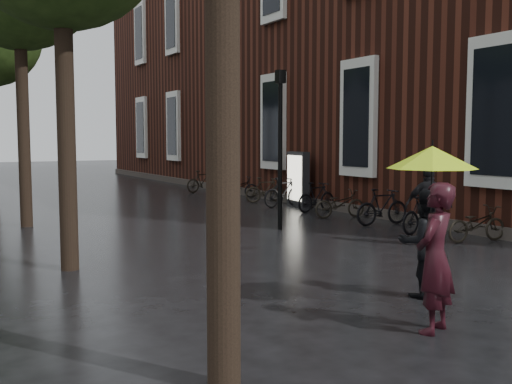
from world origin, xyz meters
TOP-DOWN VIEW (x-y plane):
  - brick_building at (10.47, 19.46)m, footprint 10.20×33.20m
  - street_trees at (-3.99, 15.91)m, footprint 4.33×34.03m
  - person_burgundy at (-1.02, 1.20)m, footprint 0.80×0.68m
  - person_black at (0.09, 2.45)m, footprint 0.99×0.91m
  - lime_umbrella at (-0.48, 1.80)m, footprint 1.20×1.20m
  - pedestrian_walking at (3.34, 5.52)m, footprint 1.12×0.90m
  - parked_bicycles at (4.62, 12.71)m, footprint 1.95×15.29m
  - ad_lightbox at (5.08, 13.31)m, footprint 0.29×1.27m
  - lamp_post at (1.77, 9.20)m, footprint 0.21×0.21m
  - cycle_sign at (-3.15, 18.13)m, footprint 0.16×0.54m

SIDE VIEW (x-z plane):
  - parked_bicycles at x=4.62m, z-range -0.05..0.98m
  - person_black at x=0.09m, z-range 0.00..1.63m
  - pedestrian_walking at x=3.34m, z-range 0.00..1.78m
  - person_burgundy at x=-1.02m, z-range 0.00..1.85m
  - ad_lightbox at x=5.08m, z-range 0.00..1.91m
  - cycle_sign at x=-3.15m, z-range 0.48..3.47m
  - lime_umbrella at x=-0.48m, z-range 1.24..3.00m
  - lamp_post at x=1.77m, z-range 0.44..4.55m
  - brick_building at x=10.47m, z-range -0.01..11.99m
  - street_trees at x=-3.99m, z-range 1.88..10.79m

